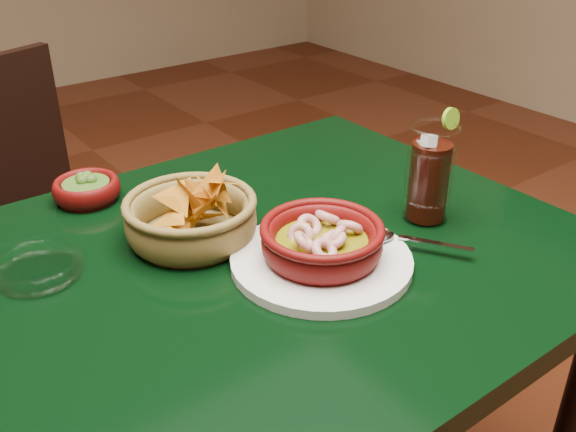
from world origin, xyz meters
TOP-DOWN VIEW (x-y plane):
  - dining_table at (0.00, 0.00)m, footprint 1.20×0.80m
  - dining_chair at (-0.05, 0.70)m, footprint 0.54×0.54m
  - shrimp_plate at (0.16, -0.08)m, footprint 0.33×0.27m
  - chip_basket at (0.04, 0.10)m, footprint 0.24×0.24m
  - guacamole_ramekin at (-0.04, 0.33)m, footprint 0.14×0.14m
  - cola_drink at (0.39, -0.08)m, footprint 0.16×0.16m
  - glass_ashtray at (-0.19, 0.14)m, footprint 0.14×0.14m

SIDE VIEW (x-z plane):
  - dining_chair at x=-0.05m, z-range 0.05..0.95m
  - dining_table at x=0.00m, z-range 0.28..1.03m
  - glass_ashtray at x=-0.19m, z-range 0.75..0.78m
  - guacamole_ramekin at x=-0.04m, z-range 0.75..0.80m
  - shrimp_plate at x=0.16m, z-range 0.74..0.82m
  - chip_basket at x=0.04m, z-range 0.71..0.86m
  - cola_drink at x=0.39m, z-range 0.74..0.92m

